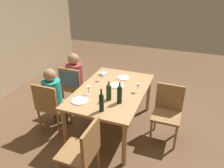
{
  "coord_description": "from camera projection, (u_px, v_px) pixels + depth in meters",
  "views": [
    {
      "loc": [
        -2.98,
        -1.14,
        2.45
      ],
      "look_at": [
        0.0,
        0.0,
        0.86
      ],
      "focal_mm": 34.89,
      "sensor_mm": 36.0,
      "label": 1
    }
  ],
  "objects": [
    {
      "name": "person_man_bearded",
      "position": [
        76.0,
        77.0,
        4.28
      ],
      "size": [
        0.36,
        0.31,
        1.15
      ],
      "rotation": [
        0.0,
        0.0,
        -1.57
      ],
      "color": "#33333D",
      "rests_on": "ground_plane"
    },
    {
      "name": "dinner_plate_host",
      "position": [
        123.0,
        78.0,
        4.01
      ],
      "size": [
        0.23,
        0.23,
        0.01
      ],
      "primitive_type": "cylinder",
      "color": "white",
      "rests_on": "dining_table"
    },
    {
      "name": "ground_plane",
      "position": [
        112.0,
        126.0,
        3.95
      ],
      "size": [
        10.0,
        10.0,
        0.0
      ],
      "primitive_type": "plane",
      "color": "brown"
    },
    {
      "name": "wine_bottle_short_olive",
      "position": [
        101.0,
        102.0,
        2.98
      ],
      "size": [
        0.07,
        0.07,
        0.34
      ],
      "color": "black",
      "rests_on": "dining_table"
    },
    {
      "name": "chair_near",
      "position": [
        168.0,
        109.0,
        3.49
      ],
      "size": [
        0.44,
        0.44,
        0.92
      ],
      "rotation": [
        0.0,
        0.0,
        1.57
      ],
      "color": "olive",
      "rests_on": "ground_plane"
    },
    {
      "name": "chair_far_right",
      "position": [
        72.0,
        83.0,
        4.19
      ],
      "size": [
        0.46,
        0.44,
        0.92
      ],
      "rotation": [
        0.0,
        0.0,
        -1.57
      ],
      "color": "olive",
      "rests_on": "ground_plane"
    },
    {
      "name": "folded_napkin",
      "position": [
        103.0,
        74.0,
        4.14
      ],
      "size": [
        0.19,
        0.16,
        0.03
      ],
      "primitive_type": "cube",
      "rotation": [
        0.0,
        0.0,
        -0.32
      ],
      "color": "#ADC6D6",
      "rests_on": "dining_table"
    },
    {
      "name": "chair_left_end",
      "position": [
        83.0,
        150.0,
        2.67
      ],
      "size": [
        0.44,
        0.44,
        0.92
      ],
      "color": "olive",
      "rests_on": "ground_plane"
    },
    {
      "name": "wine_glass_near_left",
      "position": [
        101.0,
        75.0,
        3.88
      ],
      "size": [
        0.07,
        0.07,
        0.15
      ],
      "color": "silver",
      "rests_on": "dining_table"
    },
    {
      "name": "dining_table",
      "position": [
        112.0,
        94.0,
        3.65
      ],
      "size": [
        1.66,
        1.09,
        0.76
      ],
      "color": "#A87F51",
      "rests_on": "ground_plane"
    },
    {
      "name": "dinner_plate_guest_right",
      "position": [
        117.0,
        85.0,
        3.72
      ],
      "size": [
        0.24,
        0.24,
        0.01
      ],
      "primitive_type": "cylinder",
      "color": "white",
      "rests_on": "dining_table"
    },
    {
      "name": "wine_glass_near_right",
      "position": [
        138.0,
        86.0,
        3.5
      ],
      "size": [
        0.07,
        0.07,
        0.15
      ],
      "color": "silver",
      "rests_on": "dining_table"
    },
    {
      "name": "person_woman_host",
      "position": [
        53.0,
        95.0,
        3.66
      ],
      "size": [
        0.35,
        0.31,
        1.13
      ],
      "rotation": [
        0.0,
        0.0,
        -1.57
      ],
      "color": "#33333D",
      "rests_on": "ground_plane"
    },
    {
      "name": "dinner_plate_guest_left",
      "position": [
        80.0,
        101.0,
        3.27
      ],
      "size": [
        0.26,
        0.26,
        0.01
      ],
      "primitive_type": "cylinder",
      "color": "white",
      "rests_on": "dining_table"
    },
    {
      "name": "wine_glass_centre",
      "position": [
        88.0,
        89.0,
        3.4
      ],
      "size": [
        0.07,
        0.07,
        0.15
      ],
      "color": "silver",
      "rests_on": "dining_table"
    },
    {
      "name": "wine_bottle_tall_green",
      "position": [
        109.0,
        92.0,
        3.25
      ],
      "size": [
        0.08,
        0.08,
        0.3
      ],
      "color": "#19381E",
      "rests_on": "dining_table"
    },
    {
      "name": "wine_bottle_dark_red",
      "position": [
        120.0,
        94.0,
        3.17
      ],
      "size": [
        0.08,
        0.08,
        0.33
      ],
      "color": "black",
      "rests_on": "dining_table"
    },
    {
      "name": "chair_far_left",
      "position": [
        50.0,
        104.0,
        3.62
      ],
      "size": [
        0.44,
        0.44,
        0.92
      ],
      "rotation": [
        0.0,
        0.0,
        -1.57
      ],
      "color": "olive",
      "rests_on": "ground_plane"
    }
  ]
}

